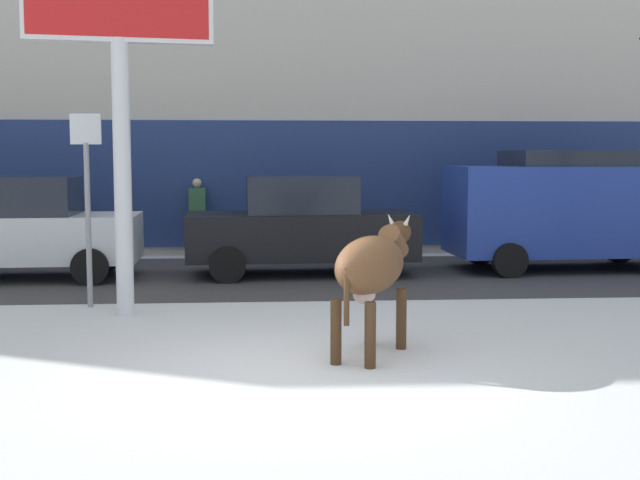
{
  "coord_description": "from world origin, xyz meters",
  "views": [
    {
      "loc": [
        -0.39,
        -8.42,
        2.21
      ],
      "look_at": [
        0.41,
        2.65,
        1.1
      ],
      "focal_mm": 47.17,
      "sensor_mm": 36.0,
      "label": 1
    }
  ],
  "objects_px": {
    "car_blue_van": "(571,206)",
    "street_sign": "(87,194)",
    "car_black_sedan": "(301,227)",
    "pedestrian_near_billboard": "(198,217)",
    "cow_brown": "(373,267)",
    "car_white_sedan": "(20,229)"
  },
  "relations": [
    {
      "from": "car_white_sedan",
      "to": "car_blue_van",
      "type": "xyz_separation_m",
      "value": [
        10.34,
        0.52,
        0.33
      ]
    },
    {
      "from": "car_blue_van",
      "to": "pedestrian_near_billboard",
      "type": "height_order",
      "value": "car_blue_van"
    },
    {
      "from": "car_blue_van",
      "to": "car_white_sedan",
      "type": "bearing_deg",
      "value": -177.14
    },
    {
      "from": "car_black_sedan",
      "to": "car_blue_van",
      "type": "bearing_deg",
      "value": 3.86
    },
    {
      "from": "cow_brown",
      "to": "pedestrian_near_billboard",
      "type": "height_order",
      "value": "pedestrian_near_billboard"
    },
    {
      "from": "car_black_sedan",
      "to": "car_blue_van",
      "type": "height_order",
      "value": "car_blue_van"
    },
    {
      "from": "cow_brown",
      "to": "street_sign",
      "type": "xyz_separation_m",
      "value": [
        -3.73,
        3.27,
        0.68
      ]
    },
    {
      "from": "car_black_sedan",
      "to": "pedestrian_near_billboard",
      "type": "bearing_deg",
      "value": 125.72
    },
    {
      "from": "cow_brown",
      "to": "car_black_sedan",
      "type": "xyz_separation_m",
      "value": [
        -0.47,
        6.41,
        -0.09
      ]
    },
    {
      "from": "car_black_sedan",
      "to": "pedestrian_near_billboard",
      "type": "distance_m",
      "value": 3.64
    },
    {
      "from": "car_blue_van",
      "to": "pedestrian_near_billboard",
      "type": "relative_size",
      "value": 2.69
    },
    {
      "from": "car_white_sedan",
      "to": "car_black_sedan",
      "type": "relative_size",
      "value": 1.0
    },
    {
      "from": "pedestrian_near_billboard",
      "to": "cow_brown",
      "type": "bearing_deg",
      "value": -74.5
    },
    {
      "from": "car_black_sedan",
      "to": "pedestrian_near_billboard",
      "type": "xyz_separation_m",
      "value": [
        -2.13,
        2.96,
        -0.03
      ]
    },
    {
      "from": "pedestrian_near_billboard",
      "to": "car_white_sedan",
      "type": "bearing_deg",
      "value": -133.39
    },
    {
      "from": "pedestrian_near_billboard",
      "to": "street_sign",
      "type": "distance_m",
      "value": 6.25
    },
    {
      "from": "car_white_sedan",
      "to": "street_sign",
      "type": "distance_m",
      "value": 3.57
    },
    {
      "from": "car_black_sedan",
      "to": "car_blue_van",
      "type": "xyz_separation_m",
      "value": [
        5.27,
        0.36,
        0.33
      ]
    },
    {
      "from": "car_white_sedan",
      "to": "car_blue_van",
      "type": "relative_size",
      "value": 0.91
    },
    {
      "from": "car_blue_van",
      "to": "street_sign",
      "type": "distance_m",
      "value": 9.23
    },
    {
      "from": "cow_brown",
      "to": "car_blue_van",
      "type": "xyz_separation_m",
      "value": [
        4.8,
        6.77,
        0.25
      ]
    },
    {
      "from": "car_blue_van",
      "to": "street_sign",
      "type": "height_order",
      "value": "street_sign"
    }
  ]
}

